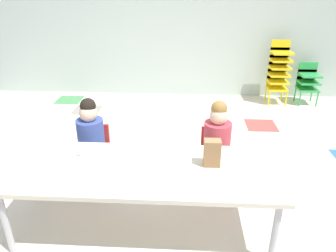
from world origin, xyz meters
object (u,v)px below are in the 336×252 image
Objects in this scene: craft_table at (142,172)px; donut_powdered_on_plate at (83,151)px; kid_chair_green_stack at (308,80)px; kid_chair_yellow_stack at (279,69)px; paper_plate_near_edge at (83,154)px; seated_child_near_camera at (91,134)px; paper_plate_center_table at (65,168)px; seated_child_middle_seat at (217,137)px; paper_bag_brown at (212,153)px.

craft_table is 0.56m from donut_powdered_on_plate.
kid_chair_green_stack is (2.37, 3.15, -0.15)m from craft_table.
craft_table is at bearing -120.59° from kid_chair_yellow_stack.
kid_chair_green_stack is 3.78× the size of paper_plate_near_edge.
seated_child_near_camera reaches higher than paper_plate_center_table.
seated_child_middle_seat reaches higher than paper_plate_near_edge.
seated_child_middle_seat is at bearing -115.88° from kid_chair_yellow_stack.
seated_child_middle_seat reaches higher than paper_plate_center_table.
craft_table is 0.56m from paper_plate_near_edge.
paper_plate_center_table is at bearing -175.70° from craft_table.
kid_chair_green_stack is at bearing 45.75° from donut_powdered_on_plate.
kid_chair_green_stack is at bearing 40.53° from seated_child_near_camera.
paper_plate_center_table is (-2.97, -3.20, 0.20)m from kid_chair_green_stack.
paper_plate_near_edge is at bearing 160.44° from craft_table.
paper_bag_brown is (-1.32, -3.08, 0.12)m from kid_chair_yellow_stack.
kid_chair_yellow_stack is at bearing 179.89° from kid_chair_green_stack.
paper_plate_near_edge is 1.00× the size of paper_plate_center_table.
craft_table is at bearing -135.52° from seated_child_middle_seat.
paper_plate_center_table is (-0.60, -0.05, 0.05)m from craft_table.
seated_child_near_camera is at bearing -180.00° from seated_child_middle_seat.
craft_table is 3.95m from kid_chair_green_stack.
seated_child_middle_seat is at bearing 80.41° from paper_bag_brown.
craft_table is 17.80× the size of donut_powdered_on_plate.
seated_child_middle_seat is at bearing 44.48° from craft_table.
paper_bag_brown is 1.16m from paper_plate_center_table.
paper_plate_near_edge is 1.50× the size of donut_powdered_on_plate.
paper_plate_near_edge is at bearing -134.25° from kid_chair_green_stack.
seated_child_middle_seat is 1.41m from paper_plate_center_table.
kid_chair_yellow_stack is at bearing 51.19° from paper_plate_near_edge.
seated_child_middle_seat is 7.66× the size of donut_powdered_on_plate.
seated_child_near_camera reaches higher than donut_powdered_on_plate.
donut_powdered_on_plate is at bearing 160.44° from craft_table.
seated_child_middle_seat is 1.24m from donut_powdered_on_plate.
paper_bag_brown is 1.08m from donut_powdered_on_plate.
paper_plate_center_table is at bearing -151.48° from seated_child_middle_seat.
donut_powdered_on_plate is at bearing 0.00° from paper_plate_near_edge.
kid_chair_green_stack reaches higher than donut_powdered_on_plate.
seated_child_middle_seat is 4.17× the size of paper_bag_brown.
paper_plate_near_edge is at bearing 173.88° from paper_bag_brown.
craft_table is at bearing -19.56° from paper_plate_near_edge.
paper_plate_near_edge is (0.06, -0.44, 0.04)m from seated_child_near_camera.
kid_chair_green_stack is 3.09× the size of paper_bag_brown.
seated_child_near_camera is 4.17× the size of paper_bag_brown.
seated_child_near_camera is at bearing 88.89° from paper_plate_center_table.
craft_table is at bearing -126.91° from kid_chair_green_stack.
paper_plate_near_edge is (-2.89, -2.97, 0.20)m from kid_chair_green_stack.
seated_child_middle_seat is 3.06m from kid_chair_green_stack.
paper_bag_brown reaches higher than donut_powdered_on_plate.
paper_plate_center_table is at bearing -108.27° from donut_powdered_on_plate.
paper_bag_brown reaches higher than paper_plate_center_table.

